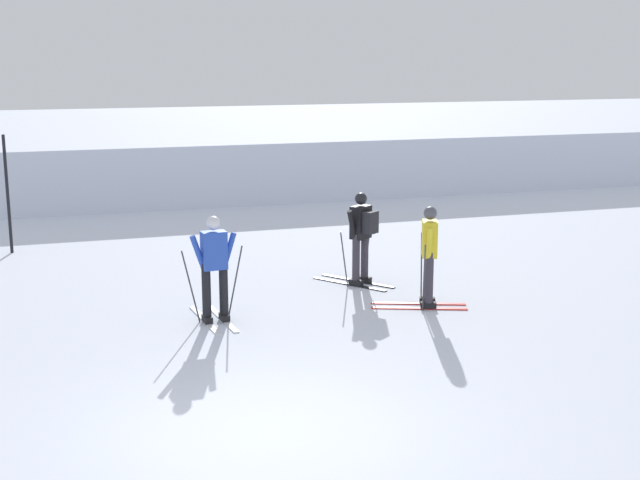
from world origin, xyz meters
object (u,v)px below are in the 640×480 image
Objects in this scene: skier_yellow at (429,254)px; skier_black at (362,234)px; trail_marker_pole at (8,194)px; skier_blue at (214,266)px.

skier_yellow and skier_black have the same top height.
trail_marker_pole is (-6.78, 6.35, 0.34)m from skier_yellow.
skier_yellow is 3.56m from skier_blue.
skier_yellow and skier_blue have the same top height.
skier_blue and skier_black have the same top height.
skier_blue is (-3.55, 0.23, 0.00)m from skier_yellow.
trail_marker_pole reaches higher than skier_yellow.
skier_black is (-0.57, 1.67, 0.04)m from skier_yellow.
skier_blue is 6.93m from trail_marker_pole.
trail_marker_pole is at bearing 142.98° from skier_black.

